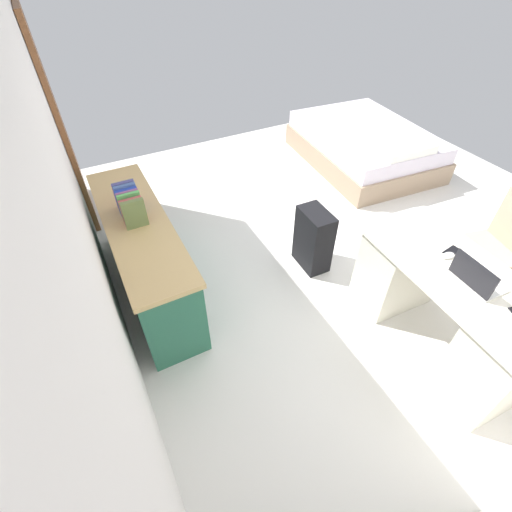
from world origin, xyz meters
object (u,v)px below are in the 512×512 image
(credenza, at_px, (145,256))
(computer_mouse, at_px, (448,256))
(office_chair, at_px, (489,255))
(figurine_small, at_px, (123,191))
(desk, at_px, (444,307))
(suitcase_black, at_px, (313,239))
(laptop, at_px, (476,278))
(bed, at_px, (364,146))
(cell_phone_by_mouse, at_px, (452,251))

(credenza, height_order, computer_mouse, computer_mouse)
(office_chair, xyz_separation_m, figurine_small, (1.77, 2.58, 0.40))
(desk, relative_size, suitcase_black, 2.41)
(laptop, height_order, figurine_small, laptop)
(credenza, distance_m, computer_mouse, 2.38)
(office_chair, bearing_deg, bed, -15.67)
(office_chair, relative_size, credenza, 0.52)
(credenza, distance_m, laptop, 2.51)
(bed, bearing_deg, computer_mouse, 150.15)
(bed, relative_size, laptop, 6.27)
(bed, bearing_deg, cell_phone_by_mouse, 151.13)
(computer_mouse, bearing_deg, suitcase_black, 23.86)
(suitcase_black, distance_m, laptop, 1.41)
(laptop, bearing_deg, figurine_small, 40.88)
(suitcase_black, bearing_deg, laptop, -163.48)
(laptop, xyz_separation_m, cell_phone_by_mouse, (0.28, -0.12, -0.04))
(credenza, distance_m, figurine_small, 0.58)
(desk, bearing_deg, cell_phone_by_mouse, -29.56)
(credenza, relative_size, cell_phone_by_mouse, 13.24)
(office_chair, xyz_separation_m, suitcase_black, (0.97, 1.11, -0.11))
(desk, bearing_deg, suitcase_black, 16.68)
(bed, relative_size, computer_mouse, 20.09)
(computer_mouse, distance_m, figurine_small, 2.60)
(cell_phone_by_mouse, height_order, figurine_small, figurine_small)
(credenza, bearing_deg, cell_phone_by_mouse, -126.26)
(cell_phone_by_mouse, relative_size, figurine_small, 1.24)
(suitcase_black, bearing_deg, bed, -50.35)
(credenza, xyz_separation_m, computer_mouse, (-1.44, -1.86, 0.39))
(bed, height_order, suitcase_black, suitcase_black)
(credenza, xyz_separation_m, cell_phone_by_mouse, (-1.41, -1.92, 0.38))
(credenza, height_order, cell_phone_by_mouse, same)
(credenza, bearing_deg, suitcase_black, -105.90)
(office_chair, height_order, laptop, laptop)
(cell_phone_by_mouse, bearing_deg, laptop, 148.51)
(computer_mouse, bearing_deg, laptop, 170.98)
(laptop, xyz_separation_m, figurine_small, (2.08, 1.80, 0.01))
(credenza, bearing_deg, office_chair, -118.23)
(suitcase_black, relative_size, laptop, 1.91)
(office_chair, distance_m, suitcase_black, 1.48)
(cell_phone_by_mouse, bearing_deg, desk, 142.33)
(office_chair, xyz_separation_m, computer_mouse, (-0.05, 0.72, 0.35))
(computer_mouse, height_order, cell_phone_by_mouse, computer_mouse)
(suitcase_black, xyz_separation_m, computer_mouse, (-1.02, -0.39, 0.46))
(suitcase_black, xyz_separation_m, cell_phone_by_mouse, (-0.99, -0.46, 0.45))
(cell_phone_by_mouse, bearing_deg, bed, -36.98)
(office_chair, distance_m, figurine_small, 3.15)
(desk, height_order, suitcase_black, desk)
(suitcase_black, bearing_deg, figurine_small, 62.93)
(laptop, relative_size, computer_mouse, 3.21)
(bed, distance_m, suitcase_black, 2.25)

